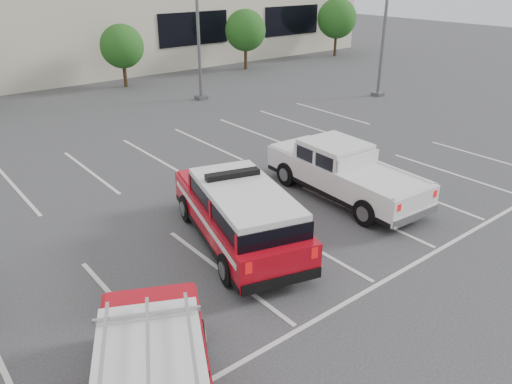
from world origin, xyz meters
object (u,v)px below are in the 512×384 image
(tree_mid_right, at_px, (123,48))
(white_pickup, at_px, (343,176))
(tree_far_right, at_px, (337,20))
(light_pole_right, at_px, (386,6))
(tree_right, at_px, (246,32))
(fire_chief_suv, at_px, (239,218))
(light_pole_mid, at_px, (197,7))

(tree_mid_right, xyz_separation_m, white_pickup, (-1.84, -20.70, -1.77))
(tree_far_right, xyz_separation_m, light_pole_right, (-9.09, -12.05, 2.14))
(tree_mid_right, xyz_separation_m, tree_right, (10.00, 0.00, 0.27))
(tree_right, relative_size, tree_far_right, 0.91)
(light_pole_right, distance_m, fire_chief_suv, 20.16)
(light_pole_right, bearing_deg, tree_far_right, 52.96)
(tree_mid_right, distance_m, tree_far_right, 20.01)
(tree_mid_right, relative_size, light_pole_right, 0.39)
(light_pole_right, xyz_separation_m, fire_chief_suv, (-17.48, -9.05, -4.35))
(tree_right, height_order, tree_far_right, tree_far_right)
(light_pole_mid, relative_size, fire_chief_suv, 1.66)
(tree_right, bearing_deg, fire_chief_suv, -128.14)
(tree_right, distance_m, light_pole_right, 12.32)
(tree_right, distance_m, fire_chief_suv, 26.89)
(tree_right, bearing_deg, tree_far_right, 0.00)
(light_pole_mid, xyz_separation_m, white_pickup, (-3.74, -14.66, -4.45))
(light_pole_right, relative_size, white_pickup, 1.68)
(tree_far_right, bearing_deg, white_pickup, -136.52)
(fire_chief_suv, bearing_deg, tree_far_right, 54.49)
(white_pickup, bearing_deg, tree_mid_right, 88.09)
(tree_mid_right, distance_m, white_pickup, 20.86)
(light_pole_mid, bearing_deg, tree_right, 36.77)
(tree_far_right, relative_size, light_pole_mid, 0.47)
(tree_mid_right, height_order, tree_far_right, tree_far_right)
(tree_right, relative_size, light_pole_right, 0.43)
(light_pole_right, xyz_separation_m, white_pickup, (-12.74, -8.66, -4.45))
(tree_far_right, bearing_deg, light_pole_right, -127.04)
(light_pole_mid, height_order, fire_chief_suv, light_pole_mid)
(tree_far_right, distance_m, light_pole_right, 15.24)
(tree_mid_right, xyz_separation_m, fire_chief_suv, (-6.57, -21.10, -1.67))
(tree_mid_right, xyz_separation_m, light_pole_mid, (1.91, -6.05, 2.68))
(light_pole_right, height_order, white_pickup, light_pole_right)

